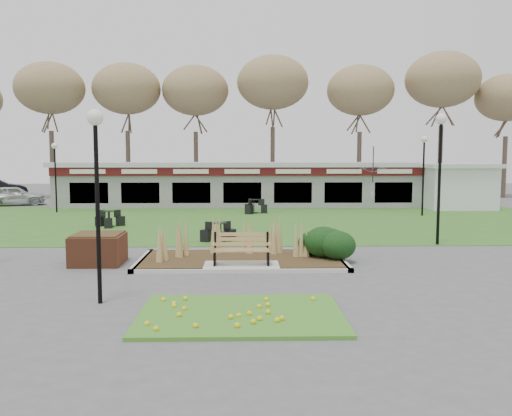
{
  "coord_description": "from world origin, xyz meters",
  "views": [
    {
      "loc": [
        0.05,
        -15.53,
        3.31
      ],
      "look_at": [
        0.47,
        2.0,
        1.62
      ],
      "focal_mm": 38.0,
      "sensor_mm": 36.0,
      "label": 1
    }
  ],
  "objects_px": {
    "lamp_post_far_left": "(55,162)",
    "lamp_post_mid_right": "(440,150)",
    "brick_planter": "(98,249)",
    "car_silver": "(14,196)",
    "bistro_set_b": "(110,221)",
    "park_bench": "(241,249)",
    "patio_umbrella": "(373,181)",
    "food_pavilion": "(242,184)",
    "lamp_post_near_right": "(96,163)",
    "bistro_set_a": "(219,236)",
    "lamp_post_far_right": "(424,158)",
    "service_hut": "(458,186)",
    "bistro_set_c": "(254,209)"
  },
  "relations": [
    {
      "from": "brick_planter",
      "to": "lamp_post_far_left",
      "type": "relative_size",
      "value": 0.37
    },
    {
      "from": "lamp_post_far_left",
      "to": "car_silver",
      "type": "height_order",
      "value": "lamp_post_far_left"
    },
    {
      "from": "brick_planter",
      "to": "park_bench",
      "type": "bearing_deg",
      "value": -9.69
    },
    {
      "from": "food_pavilion",
      "to": "lamp_post_far_right",
      "type": "distance_m",
      "value": 11.73
    },
    {
      "from": "bistro_set_a",
      "to": "patio_umbrella",
      "type": "relative_size",
      "value": 0.5
    },
    {
      "from": "food_pavilion",
      "to": "lamp_post_near_right",
      "type": "bearing_deg",
      "value": -97.71
    },
    {
      "from": "brick_planter",
      "to": "bistro_set_a",
      "type": "xyz_separation_m",
      "value": [
        3.53,
        4.0,
        -0.2
      ]
    },
    {
      "from": "lamp_post_near_right",
      "to": "lamp_post_far_left",
      "type": "bearing_deg",
      "value": 111.26
    },
    {
      "from": "brick_planter",
      "to": "bistro_set_a",
      "type": "relative_size",
      "value": 1.07
    },
    {
      "from": "park_bench",
      "to": "food_pavilion",
      "type": "height_order",
      "value": "food_pavilion"
    },
    {
      "from": "park_bench",
      "to": "lamp_post_far_right",
      "type": "bearing_deg",
      "value": 54.14
    },
    {
      "from": "food_pavilion",
      "to": "lamp_post_far_right",
      "type": "xyz_separation_m",
      "value": [
        9.98,
        -5.91,
        1.73
      ]
    },
    {
      "from": "lamp_post_far_left",
      "to": "bistro_set_b",
      "type": "distance_m",
      "value": 8.52
    },
    {
      "from": "bistro_set_a",
      "to": "bistro_set_c",
      "type": "relative_size",
      "value": 0.93
    },
    {
      "from": "lamp_post_mid_right",
      "to": "bistro_set_c",
      "type": "relative_size",
      "value": 3.24
    },
    {
      "from": "service_hut",
      "to": "patio_umbrella",
      "type": "xyz_separation_m",
      "value": [
        -5.5,
        -0.59,
        0.32
      ]
    },
    {
      "from": "park_bench",
      "to": "patio_umbrella",
      "type": "bearing_deg",
      "value": 65.01
    },
    {
      "from": "brick_planter",
      "to": "bistro_set_c",
      "type": "xyz_separation_m",
      "value": [
        5.08,
        14.56,
        -0.19
      ]
    },
    {
      "from": "service_hut",
      "to": "lamp_post_near_right",
      "type": "xyz_separation_m",
      "value": [
        -16.68,
        -21.5,
        1.7
      ]
    },
    {
      "from": "car_silver",
      "to": "bistro_set_c",
      "type": "bearing_deg",
      "value": -130.46
    },
    {
      "from": "brick_planter",
      "to": "car_silver",
      "type": "distance_m",
      "value": 22.78
    },
    {
      "from": "lamp_post_far_left",
      "to": "lamp_post_mid_right",
      "type": "bearing_deg",
      "value": -33.45
    },
    {
      "from": "service_hut",
      "to": "lamp_post_far_left",
      "type": "xyz_separation_m",
      "value": [
        -24.38,
        -1.69,
        1.51
      ]
    },
    {
      "from": "lamp_post_mid_right",
      "to": "lamp_post_far_right",
      "type": "bearing_deg",
      "value": 74.7
    },
    {
      "from": "lamp_post_mid_right",
      "to": "bistro_set_a",
      "type": "distance_m",
      "value": 8.84
    },
    {
      "from": "bistro_set_c",
      "to": "patio_umbrella",
      "type": "xyz_separation_m",
      "value": [
        7.32,
        1.85,
        1.48
      ]
    },
    {
      "from": "patio_umbrella",
      "to": "service_hut",
      "type": "bearing_deg",
      "value": 6.09
    },
    {
      "from": "food_pavilion",
      "to": "service_hut",
      "type": "bearing_deg",
      "value": -8.27
    },
    {
      "from": "bistro_set_b",
      "to": "car_silver",
      "type": "xyz_separation_m",
      "value": [
        -9.11,
        11.27,
        0.4
      ]
    },
    {
      "from": "bistro_set_b",
      "to": "car_silver",
      "type": "distance_m",
      "value": 14.5
    },
    {
      "from": "bistro_set_a",
      "to": "bistro_set_c",
      "type": "bearing_deg",
      "value": 81.63
    },
    {
      "from": "lamp_post_near_right",
      "to": "lamp_post_far_left",
      "type": "distance_m",
      "value": 21.26
    },
    {
      "from": "patio_umbrella",
      "to": "bistro_set_c",
      "type": "bearing_deg",
      "value": -165.79
    },
    {
      "from": "bistro_set_c",
      "to": "patio_umbrella",
      "type": "relative_size",
      "value": 0.54
    },
    {
      "from": "park_bench",
      "to": "patio_umbrella",
      "type": "distance_m",
      "value": 18.97
    },
    {
      "from": "car_silver",
      "to": "bistro_set_a",
      "type": "bearing_deg",
      "value": -159.62
    },
    {
      "from": "bistro_set_b",
      "to": "bistro_set_c",
      "type": "relative_size",
      "value": 0.92
    },
    {
      "from": "food_pavilion",
      "to": "bistro_set_c",
      "type": "relative_size",
      "value": 16.4
    },
    {
      "from": "lamp_post_far_right",
      "to": "patio_umbrella",
      "type": "relative_size",
      "value": 1.58
    },
    {
      "from": "food_pavilion",
      "to": "bistro_set_c",
      "type": "height_order",
      "value": "food_pavilion"
    },
    {
      "from": "lamp_post_far_right",
      "to": "lamp_post_far_left",
      "type": "relative_size",
      "value": 1.09
    },
    {
      "from": "park_bench",
      "to": "brick_planter",
      "type": "bearing_deg",
      "value": 170.31
    },
    {
      "from": "food_pavilion",
      "to": "lamp_post_far_right",
      "type": "height_order",
      "value": "lamp_post_far_right"
    },
    {
      "from": "lamp_post_near_right",
      "to": "patio_umbrella",
      "type": "bearing_deg",
      "value": 61.88
    },
    {
      "from": "lamp_post_far_left",
      "to": "bistro_set_c",
      "type": "bearing_deg",
      "value": -3.71
    },
    {
      "from": "bistro_set_b",
      "to": "bistro_set_c",
      "type": "distance_m",
      "value": 9.01
    },
    {
      "from": "lamp_post_far_right",
      "to": "bistro_set_a",
      "type": "xyz_separation_m",
      "value": [
        -10.85,
        -9.05,
        -2.94
      ]
    },
    {
      "from": "park_bench",
      "to": "patio_umbrella",
      "type": "xyz_separation_m",
      "value": [
        8.0,
        17.16,
        1.18
      ]
    },
    {
      "from": "service_hut",
      "to": "bistro_set_c",
      "type": "bearing_deg",
      "value": -169.22
    },
    {
      "from": "lamp_post_far_left",
      "to": "bistro_set_a",
      "type": "distance_m",
      "value": 15.34
    }
  ]
}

